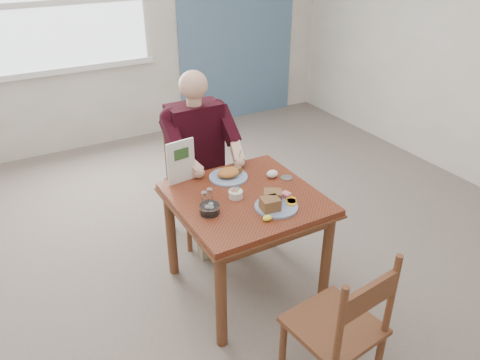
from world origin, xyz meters
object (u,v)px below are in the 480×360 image
near_plate (274,202)px  far_plate (229,174)px  chair_far (196,181)px  diner (199,147)px  chair_near (341,329)px  table (246,210)px

near_plate → far_plate: 0.48m
chair_far → far_plate: (0.02, -0.53, 0.30)m
far_plate → diner: bearing=92.7°
chair_near → far_plate: bearing=88.5°
chair_far → near_plate: chair_far is taller
table → far_plate: far_plate is taller
table → near_plate: near_plate is taller
near_plate → far_plate: bearing=97.8°
chair_near → far_plate: (0.03, 1.27, 0.30)m
table → diner: 0.73m
diner → table: bearing=-90.0°
diner → near_plate: (0.09, -0.91, -0.03)m
chair_near → diner: 1.74m
table → far_plate: bearing=85.6°
near_plate → diner: bearing=95.3°
table → far_plate: 0.30m
chair_far → chair_near: 1.79m
chair_far → far_plate: size_ratio=3.40×
chair_far → far_plate: bearing=-87.8°
table → near_plate: 0.26m
chair_near → near_plate: bearing=82.9°
table → chair_far: size_ratio=0.97×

